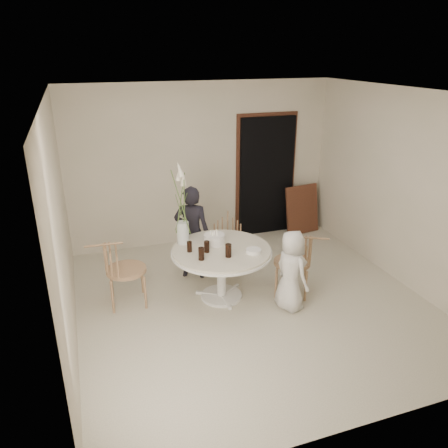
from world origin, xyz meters
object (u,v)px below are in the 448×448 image
object	(u,v)px
table	(221,256)
chair_right	(301,257)
chair_left	(116,265)
flower_vase	(182,215)
boy	(291,271)
chair_far	(227,235)
girl	(192,233)
birthday_cake	(214,239)

from	to	relation	value
table	chair_right	distance (m)	1.09
chair_left	flower_vase	size ratio (longest dim) A/B	0.80
table	boy	size ratio (longest dim) A/B	1.23
table	chair_left	size ratio (longest dim) A/B	1.48
chair_far	chair_left	size ratio (longest dim) A/B	0.89
chair_left	girl	distance (m)	1.22
birthday_cake	table	bearing A→B (deg)	-78.17
chair_right	flower_vase	bearing A→B (deg)	-84.06
chair_far	girl	size ratio (longest dim) A/B	0.57
chair_far	chair_right	xyz separation A→B (m)	(0.66, -1.12, 0.04)
chair_right	chair_left	xyz separation A→B (m)	(-2.40, 0.53, 0.02)
table	flower_vase	size ratio (longest dim) A/B	1.19
chair_left	birthday_cake	xyz separation A→B (m)	(1.30, -0.10, 0.22)
boy	birthday_cake	distance (m)	1.10
chair_right	girl	xyz separation A→B (m)	(-1.26, 0.97, 0.14)
chair_far	flower_vase	world-z (taller)	flower_vase
table	flower_vase	xyz separation A→B (m)	(-0.43, 0.35, 0.51)
boy	table	bearing A→B (deg)	40.77
boy	flower_vase	bearing A→B (deg)	39.40
chair_right	boy	distance (m)	0.42
chair_left	boy	world-z (taller)	boy
chair_left	flower_vase	xyz separation A→B (m)	(0.91, 0.06, 0.54)
chair_right	chair_left	size ratio (longest dim) A/B	0.96
chair_left	girl	size ratio (longest dim) A/B	0.64
boy	girl	bearing A→B (deg)	23.44
flower_vase	boy	bearing A→B (deg)	-36.79
flower_vase	table	bearing A→B (deg)	-39.09
girl	boy	world-z (taller)	girl
girl	chair_far	bearing A→B (deg)	-142.65
table	chair_far	bearing A→B (deg)	65.80
girl	boy	distance (m)	1.59
flower_vase	chair_far	bearing A→B (deg)	32.72
chair_right	chair_left	bearing A→B (deg)	-74.79
table	birthday_cake	xyz separation A→B (m)	(-0.04, 0.18, 0.18)
birthday_cake	chair_far	bearing A→B (deg)	58.09
table	girl	bearing A→B (deg)	105.81
boy	chair_left	bearing A→B (deg)	54.76
birthday_cake	chair_right	bearing A→B (deg)	-21.29
chair_right	girl	size ratio (longest dim) A/B	0.62
chair_left	flower_vase	distance (m)	1.07
girl	flower_vase	bearing A→B (deg)	83.21
table	chair_left	xyz separation A→B (m)	(-1.34, 0.29, -0.03)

